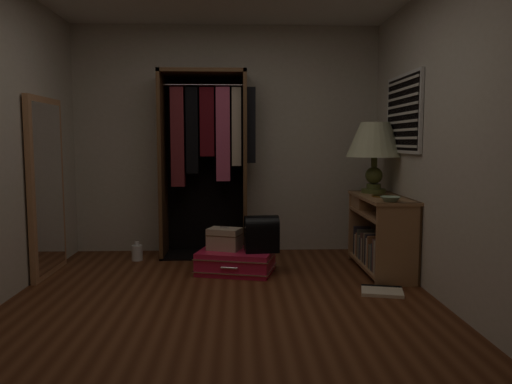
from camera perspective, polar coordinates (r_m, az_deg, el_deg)
ground at (r=4.03m, az=-3.87°, el=-12.83°), size 4.00×4.00×0.00m
room_walls at (r=3.86m, az=-2.87°, el=8.98°), size 3.52×4.02×2.60m
console_bookshelf at (r=5.13m, az=13.95°, el=-4.35°), size 0.42×1.12×0.75m
open_wardrobe at (r=5.59m, az=-5.57°, el=5.05°), size 1.05×0.50×2.05m
floor_mirror at (r=5.17m, az=-22.81°, el=0.52°), size 0.06×0.80×1.70m
pink_suitcase at (r=4.95m, az=-2.31°, el=-7.93°), size 0.83×0.68×0.22m
train_case at (r=4.94m, az=-3.62°, el=-5.35°), size 0.37×0.31×0.23m
black_bag at (r=4.83m, az=0.63°, el=-4.71°), size 0.34×0.24×0.35m
table_lamp at (r=5.31m, az=13.41°, el=5.65°), size 0.73×0.73×0.73m
brass_tray at (r=4.99m, az=14.38°, el=-0.45°), size 0.24×0.24×0.01m
ceramic_bowl at (r=4.62m, az=15.10°, el=-0.77°), size 0.23×0.23×0.04m
white_jug at (r=5.58m, az=-13.43°, el=-6.74°), size 0.13×0.13×0.20m
floor_book at (r=4.47m, az=14.20°, el=-10.88°), size 0.40×0.35×0.03m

